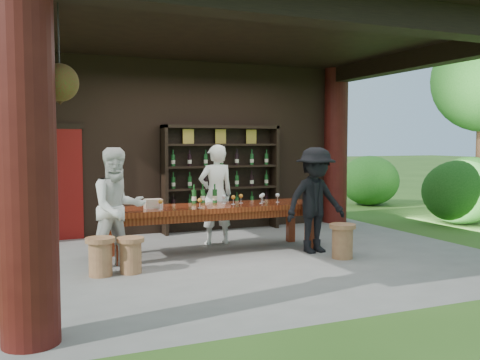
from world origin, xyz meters
name	(u,v)px	position (x,y,z in m)	size (l,w,h in m)	color
ground	(250,258)	(0.00, 0.00, 0.00)	(90.00, 90.00, 0.00)	#2D5119
pavilion	(239,117)	(-0.01, 0.43, 2.13)	(7.50, 6.00, 3.60)	slate
wine_shelf	(222,178)	(0.47, 2.45, 1.04)	(2.34, 0.36, 2.06)	black
tasting_table	(214,212)	(-0.36, 0.60, 0.63)	(3.32, 0.87, 0.75)	#53190B
stool_near_left	(131,254)	(-1.85, -0.25, 0.25)	(0.36, 0.36, 0.48)	brown
stool_near_right	(342,240)	(1.26, -0.58, 0.27)	(0.39, 0.39, 0.52)	brown
stool_far_left	(100,256)	(-2.25, -0.24, 0.27)	(0.38, 0.38, 0.51)	brown
host	(216,195)	(-0.10, 1.23, 0.85)	(0.62, 0.41, 1.70)	white
guest_woman	(118,208)	(-1.95, 0.10, 0.84)	(0.81, 0.63, 1.67)	silver
guest_man	(315,200)	(1.10, -0.04, 0.83)	(1.07, 0.62, 1.66)	black
table_bottles	(204,194)	(-0.41, 0.93, 0.90)	(0.42, 0.15, 0.31)	#194C1E
table_glasses	(234,200)	(-0.04, 0.57, 0.82)	(2.08, 0.43, 0.15)	silver
napkin_basket	(153,204)	(-1.34, 0.57, 0.82)	(0.26, 0.18, 0.14)	#BF6672
shrubs	(378,202)	(3.37, 1.35, 0.55)	(15.45, 9.49, 1.36)	#194C14
trees	(362,61)	(3.25, 1.78, 3.37)	(22.36, 10.30, 4.80)	#3F2819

